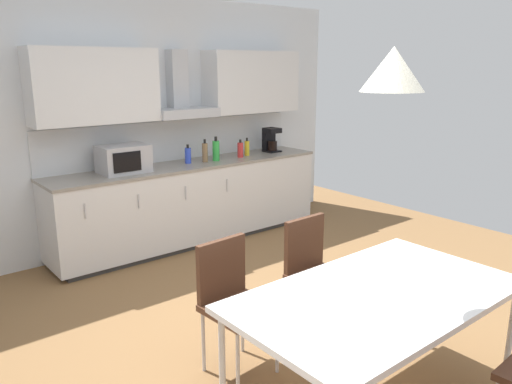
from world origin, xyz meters
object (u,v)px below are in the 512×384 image
bottle_green (216,150)px  chair_far_right (314,264)px  coffee_maker (271,140)px  bottle_yellow (247,148)px  dining_table (378,299)px  bottle_red (240,150)px  bottle_blue (188,155)px  pendant_lamp (393,69)px  bottle_brown (205,152)px  chair_far_left (232,293)px  microwave (124,159)px

bottle_green → chair_far_right: bottle_green is taller
coffee_maker → bottle_yellow: 0.41m
bottle_yellow → dining_table: 3.51m
coffee_maker → bottle_red: coffee_maker is taller
bottle_blue → pendant_lamp: bearing=-103.1°
bottle_brown → bottle_yellow: size_ratio=1.20×
pendant_lamp → dining_table: bearing=76.0°
coffee_maker → bottle_yellow: size_ratio=1.40×
coffee_maker → bottle_red: (-0.54, -0.08, -0.06)m
bottle_brown → chair_far_left: (-1.31, -2.26, -0.48)m
bottle_red → bottle_green: size_ratio=0.77×
bottle_blue → bottle_red: size_ratio=0.99×
bottle_red → pendant_lamp: 3.53m
coffee_maker → chair_far_right: 2.85m
microwave → bottle_red: 1.45m
bottle_green → bottle_yellow: bearing=5.3°
bottle_brown → pendant_lamp: size_ratio=0.80×
bottle_brown → dining_table: bottle_brown is taller
bottle_green → bottle_brown: bearing=172.2°
coffee_maker → pendant_lamp: (-1.95, -3.17, 0.89)m
bottle_brown → dining_table: (-0.93, -3.11, -0.31)m
bottle_blue → bottle_brown: size_ratio=0.82×
bottle_red → bottle_brown: bearing=177.7°
pendant_lamp → bottle_brown: bearing=73.4°
chair_far_left → coffee_maker: bearing=44.8°
bottle_brown → chair_far_left: 2.65m
dining_table → pendant_lamp: (-0.00, -0.00, 1.24)m
bottle_blue → bottle_yellow: bearing=-1.9°
chair_far_left → pendant_lamp: bearing=-66.1°
microwave → bottle_yellow: size_ratio=2.24×
microwave → bottle_blue: 0.77m
bottle_brown → bottle_yellow: bearing=2.4°
microwave → bottle_red: size_ratio=2.28×
coffee_maker → bottle_red: size_ratio=1.42×
bottle_green → chair_far_left: size_ratio=0.32×
bottle_blue → bottle_green: 0.34m
bottle_red → dining_table: 3.41m
dining_table → chair_far_left: (-0.38, 0.85, -0.17)m
pendant_lamp → bottle_red: bearing=65.5°
bottle_red → dining_table: (-1.41, -3.09, -0.29)m
dining_table → chair_far_right: chair_far_right is taller
bottle_red → microwave: bearing=178.0°
coffee_maker → dining_table: coffee_maker is taller
bottle_yellow → pendant_lamp: 3.62m
microwave → chair_far_left: 2.37m
bottle_green → chair_far_right: bearing=-107.2°
microwave → bottle_green: microwave is taller
dining_table → chair_far_left: 0.95m
chair_far_right → bottle_blue: bearing=81.0°
bottle_green → bottle_brown: size_ratio=1.07×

